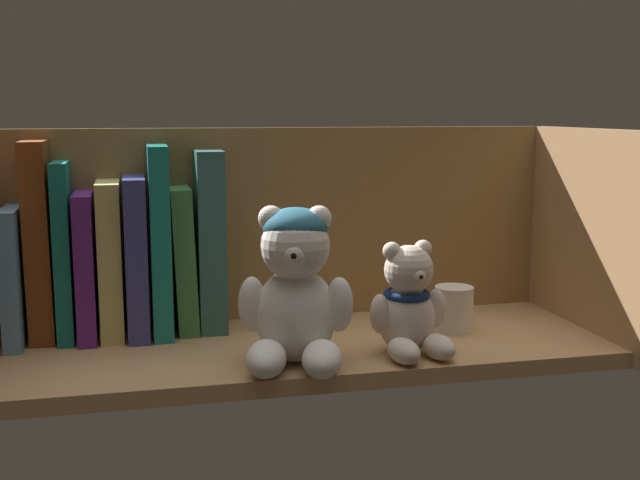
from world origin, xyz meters
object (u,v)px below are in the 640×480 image
book_1 (40,241)px  book_2 (65,250)px  book_4 (111,258)px  pillar_candle (454,309)px  teddy_bear_smaller (409,306)px  book_7 (183,259)px  book_0 (17,273)px  teddy_bear_larger (295,290)px  book_6 (159,239)px  book_8 (210,240)px  book_3 (87,264)px  book_5 (136,255)px

book_1 → book_2: book_1 is taller
book_2 → book_4: 5.72cm
pillar_candle → book_4: bearing=167.7°
book_1 → teddy_bear_smaller: 46.76cm
book_1 → book_7: 17.95cm
book_0 → teddy_bear_larger: (32.09, -17.97, 0.12)cm
book_1 → book_6: 14.72cm
book_4 → book_8: (12.68, -0.00, 1.86)cm
book_6 → book_3: bearing=180.0°
book_1 → book_3: book_1 is taller
book_3 → book_8: 15.88cm
book_4 → book_7: 9.19cm
book_1 → pillar_candle: size_ratio=4.19×
pillar_candle → book_1: bearing=169.7°
book_8 → book_3: bearing=180.0°
book_3 → book_5: bearing=-0.0°
book_5 → book_6: bearing=0.0°
book_4 → book_6: size_ratio=0.82×
book_7 → book_8: (3.50, 0.00, 2.36)cm
book_2 → book_5: (8.77, -0.00, -0.99)cm
book_5 → teddy_bear_smaller: size_ratio=1.51×
book_1 → book_0: bearing=180.0°
book_8 → book_2: bearing=180.0°
book_8 → teddy_bear_smaller: size_ratio=1.75×
book_0 → book_8: size_ratio=0.72×
book_3 → book_7: bearing=-0.0°
book_1 → teddy_bear_larger: book_1 is taller
book_1 → book_4: size_ratio=1.26×
book_6 → book_7: 4.05cm
book_3 → teddy_bear_smaller: bearing=-24.8°
book_4 → book_8: bearing=-0.0°
book_3 → book_8: bearing=-0.0°
book_3 → book_4: bearing=0.0°
book_5 → pillar_candle: size_ratio=3.43×
book_5 → book_8: size_ratio=0.87×
book_3 → book_4: 3.07cm
book_2 → book_6: 11.81cm
book_0 → book_7: bearing=0.0°
book_2 → book_7: (14.75, -0.00, -1.78)cm
book_0 → book_4: (11.52, 0.00, 1.46)cm
teddy_bear_smaller → book_3: bearing=155.2°
book_8 → teddy_bear_smaller: (21.74, -17.28, -6.03)cm
book_0 → teddy_bear_smaller: bearing=-20.6°
book_0 → book_5: book_5 is taller
book_6 → teddy_bear_larger: bearing=-51.4°
book_1 → book_5: bearing=0.0°
book_0 → book_6: (17.73, 0.00, 3.70)cm
book_7 → book_8: bearing=0.0°
book_2 → book_5: bearing=-0.0°
book_1 → teddy_bear_smaller: book_1 is taller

